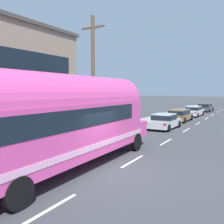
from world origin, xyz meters
TOP-DOWN VIEW (x-y plane):
  - ground_plane at (0.00, 0.00)m, footprint 300.00×300.00m
  - lane_markings at (-2.71, 12.96)m, footprint 3.98×80.00m
  - sidewalk_slab at (-5.18, 10.00)m, footprint 2.67×90.00m
  - utility_pole at (-4.70, 5.42)m, footprint 1.80×0.24m
  - painted_bus at (-1.92, -1.12)m, footprint 2.61×12.73m
  - car_lead at (-1.92, 12.64)m, footprint 2.11×4.42m
  - car_second at (-2.10, 18.69)m, footprint 1.97×4.54m
  - car_third at (-2.01, 25.44)m, footprint 2.00×4.86m
  - car_fourth at (-1.91, 34.05)m, footprint 2.07×4.65m

SIDE VIEW (x-z plane):
  - ground_plane at x=0.00m, z-range 0.00..0.00m
  - lane_markings at x=-2.71m, z-range 0.00..0.01m
  - sidewalk_slab at x=-5.18m, z-range 0.00..0.15m
  - car_lead at x=-1.92m, z-range 0.05..1.42m
  - car_third at x=-2.01m, z-range 0.06..1.43m
  - car_second at x=-2.10m, z-range 0.10..1.47m
  - car_fourth at x=-1.91m, z-range 0.10..1.47m
  - painted_bus at x=-1.92m, z-range 0.24..4.36m
  - utility_pole at x=-4.70m, z-range 0.17..8.67m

